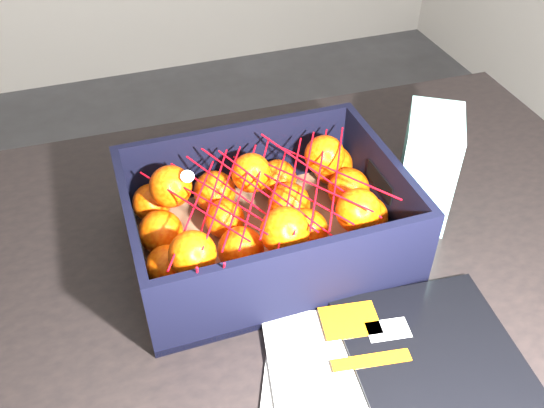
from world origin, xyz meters
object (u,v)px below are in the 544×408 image
object	(u,v)px
table	(289,289)
magazine_stack	(386,394)
produce_crate	(266,226)
retail_carton	(427,168)

from	to	relation	value
table	magazine_stack	distance (m)	0.30
magazine_stack	produce_crate	bearing A→B (deg)	100.77
retail_carton	produce_crate	bearing A→B (deg)	-148.33
table	produce_crate	size ratio (longest dim) A/B	3.10
table	produce_crate	xyz separation A→B (m)	(-0.04, 0.01, 0.14)
magazine_stack	retail_carton	bearing A→B (deg)	54.28
magazine_stack	produce_crate	world-z (taller)	produce_crate
table	magazine_stack	bearing A→B (deg)	-85.94
produce_crate	retail_carton	distance (m)	0.27
table	retail_carton	xyz separation A→B (m)	(0.23, 0.01, 0.19)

